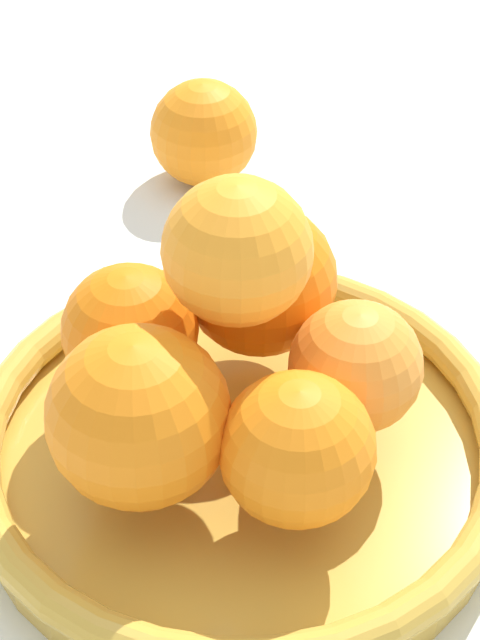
{
  "coord_description": "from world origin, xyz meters",
  "views": [
    {
      "loc": [
        -0.33,
        -0.17,
        0.41
      ],
      "look_at": [
        0.0,
        0.0,
        0.1
      ],
      "focal_mm": 60.0,
      "sensor_mm": 36.0,
      "label": 1
    }
  ],
  "objects": [
    {
      "name": "ground_plane",
      "position": [
        0.0,
        0.0,
        0.0
      ],
      "size": [
        4.0,
        4.0,
        0.0
      ],
      "primitive_type": "plane",
      "color": "silver"
    },
    {
      "name": "orange_pile",
      "position": [
        -0.0,
        0.01,
        0.08
      ],
      "size": [
        0.2,
        0.18,
        0.13
      ],
      "color": "orange",
      "rests_on": "fruit_bowl"
    },
    {
      "name": "fruit_bowl",
      "position": [
        0.0,
        0.0,
        0.02
      ],
      "size": [
        0.27,
        0.27,
        0.04
      ],
      "color": "gold",
      "rests_on": "ground_plane"
    },
    {
      "name": "stray_orange",
      "position": [
        0.23,
        0.15,
        0.04
      ],
      "size": [
        0.07,
        0.07,
        0.07
      ],
      "primitive_type": "sphere",
      "color": "orange",
      "rests_on": "ground_plane"
    }
  ]
}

